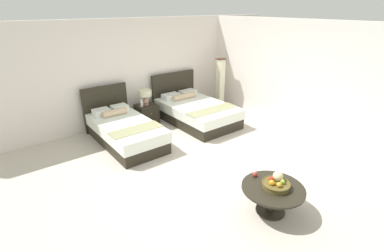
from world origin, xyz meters
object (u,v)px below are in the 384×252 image
(table_lamp, at_px, (145,95))
(bed_near_corner, at_px, (195,111))
(coffee_table, at_px, (273,193))
(floor_lamp_corner, at_px, (220,84))
(loose_apple, at_px, (255,174))
(fruit_bowl, at_px, (276,183))
(vase, at_px, (142,103))
(nightstand, at_px, (147,114))
(bed_near_window, at_px, (124,130))

(table_lamp, bearing_deg, bed_near_corner, -32.74)
(coffee_table, distance_m, floor_lamp_corner, 4.89)
(table_lamp, height_order, loose_apple, table_lamp)
(bed_near_corner, xyz_separation_m, table_lamp, (-1.10, 0.71, 0.49))
(coffee_table, bearing_deg, bed_near_corner, 69.23)
(coffee_table, relative_size, fruit_bowl, 2.24)
(vase, bearing_deg, coffee_table, -91.50)
(table_lamp, bearing_deg, fruit_bowl, -92.97)
(bed_near_corner, xyz_separation_m, coffee_table, (-1.36, -3.60, 0.05))
(bed_near_corner, height_order, loose_apple, bed_near_corner)
(nightstand, relative_size, floor_lamp_corner, 0.34)
(nightstand, distance_m, loose_apple, 3.94)
(floor_lamp_corner, bearing_deg, table_lamp, 174.44)
(bed_near_window, distance_m, loose_apple, 3.32)
(coffee_table, bearing_deg, vase, 88.50)
(vase, bearing_deg, nightstand, 14.67)
(loose_apple, bearing_deg, coffee_table, -90.65)
(table_lamp, bearing_deg, bed_near_window, -143.76)
(vase, relative_size, floor_lamp_corner, 0.13)
(vase, height_order, floor_lamp_corner, floor_lamp_corner)
(table_lamp, height_order, vase, table_lamp)
(vase, bearing_deg, loose_apple, -91.57)
(table_lamp, distance_m, fruit_bowl, 4.33)
(bed_near_window, bearing_deg, table_lamp, 36.24)
(nightstand, distance_m, vase, 0.39)
(floor_lamp_corner, bearing_deg, fruit_bowl, -122.95)
(nightstand, bearing_deg, vase, -165.33)
(bed_near_window, xyz_separation_m, loose_apple, (0.71, -3.23, 0.19))
(nightstand, bearing_deg, loose_apple, -93.78)
(nightstand, xyz_separation_m, table_lamp, (-0.00, 0.02, 0.53))
(coffee_table, bearing_deg, floor_lamp_corner, 56.55)
(bed_near_corner, bearing_deg, coffee_table, -110.77)
(coffee_table, xyz_separation_m, floor_lamp_corner, (2.69, 4.07, 0.40))
(bed_near_window, relative_size, nightstand, 4.21)
(coffee_table, bearing_deg, fruit_bowl, -23.46)
(bed_near_corner, relative_size, nightstand, 4.34)
(coffee_table, distance_m, loose_apple, 0.38)
(coffee_table, bearing_deg, nightstand, 86.48)
(bed_near_window, xyz_separation_m, coffee_table, (0.70, -3.59, 0.05))
(bed_near_corner, height_order, fruit_bowl, bed_near_corner)
(bed_near_window, height_order, fruit_bowl, bed_near_window)
(table_lamp, xyz_separation_m, floor_lamp_corner, (2.42, -0.24, -0.04))
(bed_near_window, xyz_separation_m, bed_near_corner, (2.07, 0.00, 0.00))
(bed_near_window, height_order, floor_lamp_corner, floor_lamp_corner)
(table_lamp, xyz_separation_m, loose_apple, (-0.26, -3.94, -0.30))
(table_lamp, bearing_deg, loose_apple, -93.76)
(vase, relative_size, loose_apple, 2.55)
(vase, distance_m, loose_apple, 3.89)
(bed_near_corner, relative_size, loose_apple, 29.24)
(loose_apple, bearing_deg, nightstand, 86.22)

